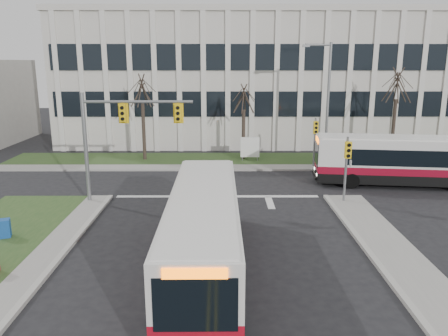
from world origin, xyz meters
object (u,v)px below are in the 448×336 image
at_px(bus_main, 204,233).
at_px(newspaper_box_blue, 5,230).
at_px(bus_cross, 409,162).
at_px(directory_sign, 250,148).
at_px(streetlight, 326,98).

bearing_deg(bus_main, newspaper_box_blue, 161.18).
bearing_deg(bus_cross, directory_sign, -118.13).
distance_m(streetlight, directory_sign, 6.96).
height_order(directory_sign, bus_main, bus_main).
distance_m(bus_cross, newspaper_box_blue, 23.52).
height_order(streetlight, newspaper_box_blue, streetlight).
distance_m(directory_sign, newspaper_box_blue, 19.79).
height_order(directory_sign, bus_cross, bus_cross).
relative_size(streetlight, bus_main, 0.81).
distance_m(directory_sign, bus_main, 18.99).
bearing_deg(bus_main, streetlight, 63.93).
bearing_deg(directory_sign, bus_main, -98.79).
distance_m(streetlight, newspaper_box_blue, 23.18).
bearing_deg(newspaper_box_blue, streetlight, 21.10).
bearing_deg(streetlight, newspaper_box_blue, -140.56).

